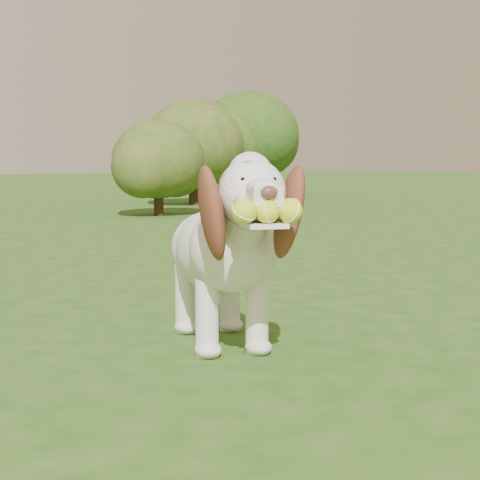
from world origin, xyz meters
TOP-DOWN VIEW (x-y plane):
  - ground at (0.00, 0.00)m, footprint 80.00×80.00m
  - dog at (0.31, -0.24)m, footprint 0.79×1.28m
  - shrub_d at (4.43, 7.05)m, footprint 1.35×1.35m
  - shrub_f at (6.43, 9.09)m, footprint 1.83×1.83m
  - shrub_h at (9.30, 11.15)m, footprint 2.25×2.25m

SIDE VIEW (x-z plane):
  - ground at x=0.00m, z-range 0.00..0.00m
  - dog at x=0.31m, z-range 0.03..0.89m
  - shrub_d at x=4.43m, z-range 0.12..1.53m
  - shrub_f at x=6.43m, z-range 0.17..2.06m
  - shrub_h at x=9.30m, z-range 0.21..2.54m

